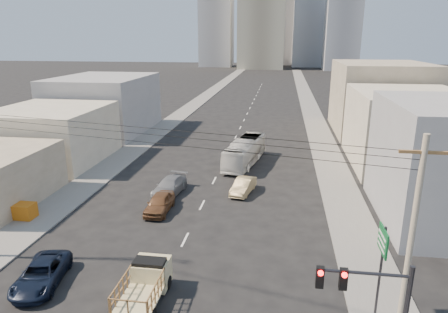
% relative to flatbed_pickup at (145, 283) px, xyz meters
% --- Properties ---
extents(sidewalk_left, '(3.50, 180.00, 0.12)m').
position_rel_flatbed_pickup_xyz_m(sidewalk_left, '(-11.28, 68.77, -1.03)').
color(sidewalk_left, slate).
rests_on(sidewalk_left, ground).
extents(sidewalk_right, '(3.50, 180.00, 0.12)m').
position_rel_flatbed_pickup_xyz_m(sidewalk_right, '(12.22, 68.77, -1.03)').
color(sidewalk_right, slate).
rests_on(sidewalk_right, ground).
extents(lane_dashes, '(0.15, 104.00, 0.01)m').
position_rel_flatbed_pickup_xyz_m(lane_dashes, '(0.47, 51.77, -1.09)').
color(lane_dashes, silver).
rests_on(lane_dashes, ground).
extents(flatbed_pickup, '(1.95, 4.41, 1.90)m').
position_rel_flatbed_pickup_xyz_m(flatbed_pickup, '(0.00, 0.00, 0.00)').
color(flatbed_pickup, beige).
rests_on(flatbed_pickup, ground).
extents(navy_pickup, '(2.94, 4.98, 1.30)m').
position_rel_flatbed_pickup_xyz_m(navy_pickup, '(-6.26, 0.56, -0.44)').
color(navy_pickup, black).
rests_on(navy_pickup, ground).
extents(city_bus, '(4.04, 10.19, 2.77)m').
position_rel_flatbed_pickup_xyz_m(city_bus, '(2.90, 24.59, 0.29)').
color(city_bus, silver).
rests_on(city_bus, ground).
extents(sedan_brown, '(1.71, 4.24, 1.44)m').
position_rel_flatbed_pickup_xyz_m(sedan_brown, '(-2.62, 11.03, -0.37)').
color(sedan_brown, brown).
rests_on(sedan_brown, ground).
extents(sedan_tan, '(2.18, 4.20, 1.32)m').
position_rel_flatbed_pickup_xyz_m(sedan_tan, '(3.58, 15.95, -0.44)').
color(sedan_tan, tan).
rests_on(sedan_tan, ground).
extents(sedan_grey, '(2.59, 5.07, 1.41)m').
position_rel_flatbed_pickup_xyz_m(sedan_grey, '(-2.87, 14.82, -0.39)').
color(sedan_grey, slate).
rests_on(sedan_grey, ground).
extents(traffic_signal, '(3.23, 0.35, 6.00)m').
position_rel_flatbed_pickup_xyz_m(traffic_signal, '(10.24, -4.73, 2.98)').
color(traffic_signal, '#2D2D33').
rests_on(traffic_signal, ground).
extents(green_sign, '(0.18, 1.60, 5.00)m').
position_rel_flatbed_pickup_xyz_m(green_sign, '(11.63, 0.27, 2.65)').
color(green_sign, '#2D2D33').
rests_on(green_sign, ground).
extents(utility_pole, '(1.80, 0.24, 10.00)m').
position_rel_flatbed_pickup_xyz_m(utility_pole, '(11.97, -2.23, 4.09)').
color(utility_pole, gray).
rests_on(utility_pole, ground).
extents(overhead_wires, '(23.01, 5.02, 0.72)m').
position_rel_flatbed_pickup_xyz_m(overhead_wires, '(0.47, 0.27, 7.87)').
color(overhead_wires, black).
rests_on(overhead_wires, ground).
extents(crate_stack, '(1.80, 1.20, 1.14)m').
position_rel_flatbed_pickup_xyz_m(crate_stack, '(-12.53, 8.15, -0.40)').
color(crate_stack, '#C46512').
rests_on(crate_stack, sidewalk_left).
extents(bldg_right_mid, '(11.00, 14.00, 8.00)m').
position_rel_flatbed_pickup_xyz_m(bldg_right_mid, '(19.97, 26.77, 2.91)').
color(bldg_right_mid, '#BFB399').
rests_on(bldg_right_mid, ground).
extents(bldg_right_far, '(12.00, 16.00, 10.00)m').
position_rel_flatbed_pickup_xyz_m(bldg_right_far, '(20.47, 42.77, 3.91)').
color(bldg_right_far, gray).
rests_on(bldg_right_far, ground).
extents(bldg_left_mid, '(11.00, 12.00, 6.00)m').
position_rel_flatbed_pickup_xyz_m(bldg_left_mid, '(-18.53, 22.77, 1.91)').
color(bldg_left_mid, '#BFB399').
rests_on(bldg_left_mid, ground).
extents(bldg_left_far, '(12.00, 16.00, 8.00)m').
position_rel_flatbed_pickup_xyz_m(bldg_left_far, '(-19.03, 37.77, 2.91)').
color(bldg_left_far, gray).
rests_on(bldg_left_far, ground).
extents(midrise_ne, '(16.00, 16.00, 40.00)m').
position_rel_flatbed_pickup_xyz_m(midrise_ne, '(18.47, 183.77, 18.91)').
color(midrise_ne, gray).
rests_on(midrise_ne, ground).
extents(midrise_nw, '(15.00, 15.00, 34.00)m').
position_rel_flatbed_pickup_xyz_m(midrise_nw, '(-25.53, 178.77, 15.91)').
color(midrise_nw, gray).
rests_on(midrise_nw, ground).
extents(midrise_back, '(18.00, 18.00, 44.00)m').
position_rel_flatbed_pickup_xyz_m(midrise_back, '(6.47, 198.77, 20.91)').
color(midrise_back, gray).
rests_on(midrise_back, ground).
extents(midrise_east, '(14.00, 14.00, 28.00)m').
position_rel_flatbed_pickup_xyz_m(midrise_east, '(30.47, 163.77, 12.91)').
color(midrise_east, gray).
rests_on(midrise_east, ground).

